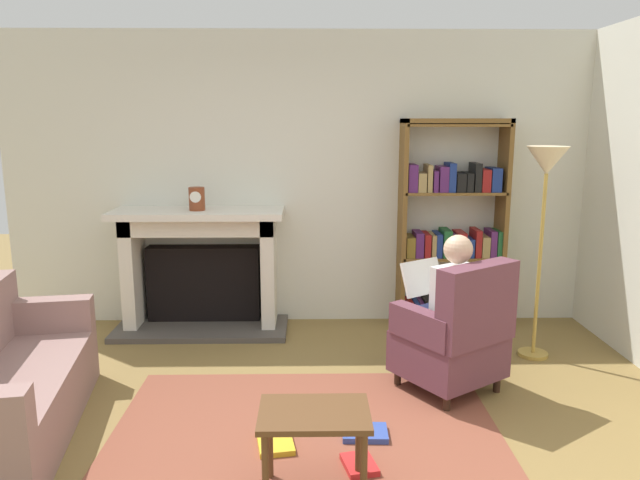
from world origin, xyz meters
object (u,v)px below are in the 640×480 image
object	(u,v)px
fireplace	(202,266)
bookshelf	(452,230)
side_table	(314,425)
mantel_clock	(197,199)
armchair_reading	(456,336)
floor_lamp	(546,180)
seated_reader	(445,305)

from	to	relation	value
fireplace	bookshelf	size ratio (longest dim) A/B	0.81
side_table	mantel_clock	bearing A→B (deg)	112.33
side_table	armchair_reading	bearing A→B (deg)	49.62
mantel_clock	side_table	bearing A→B (deg)	-67.67
fireplace	mantel_clock	bearing A→B (deg)	-89.67
fireplace	floor_lamp	world-z (taller)	floor_lamp
fireplace	seated_reader	xyz separation A→B (m)	(1.95, -1.30, 0.03)
side_table	floor_lamp	xyz separation A→B (m)	(1.81, 1.83, 1.05)
mantel_clock	armchair_reading	distance (m)	2.53
fireplace	armchair_reading	bearing A→B (deg)	-34.78
fireplace	armchair_reading	xyz separation A→B (m)	(2.02, -1.40, -0.17)
bookshelf	floor_lamp	world-z (taller)	bookshelf
bookshelf	side_table	size ratio (longest dim) A/B	3.43
seated_reader	side_table	world-z (taller)	seated_reader
bookshelf	side_table	bearing A→B (deg)	-116.31
fireplace	side_table	xyz separation A→B (m)	(1.02, -2.58, -0.19)
floor_lamp	side_table	bearing A→B (deg)	-134.69
fireplace	bookshelf	world-z (taller)	bookshelf
seated_reader	side_table	bearing A→B (deg)	19.73
armchair_reading	floor_lamp	bearing A→B (deg)	-175.06
side_table	fireplace	bearing A→B (deg)	111.54
fireplace	bookshelf	xyz separation A→B (m)	(2.31, 0.03, 0.32)
fireplace	seated_reader	size ratio (longest dim) A/B	1.37
seated_reader	armchair_reading	bearing A→B (deg)	90.00
seated_reader	floor_lamp	distance (m)	1.33
seated_reader	side_table	size ratio (longest dim) A/B	2.04
armchair_reading	floor_lamp	size ratio (longest dim) A/B	0.57
mantel_clock	floor_lamp	world-z (taller)	floor_lamp
armchair_reading	seated_reader	size ratio (longest dim) A/B	0.85
armchair_reading	seated_reader	bearing A→B (deg)	-90.00
fireplace	side_table	size ratio (longest dim) A/B	2.79
armchair_reading	side_table	size ratio (longest dim) A/B	1.73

